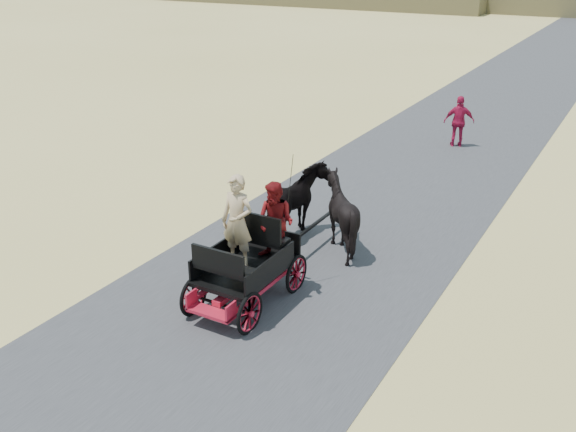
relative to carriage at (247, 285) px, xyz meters
The scene contains 8 objects.
ground 1.00m from the carriage, 77.08° to the right, with size 140.00×140.00×0.00m, color tan.
road 1.00m from the carriage, 77.08° to the right, with size 6.00×140.00×0.01m, color #38383A.
carriage is the anchor object (origin of this frame).
horse_left 3.09m from the carriage, 100.39° to the left, with size 0.91×2.01×1.70m, color black.
horse_right 3.09m from the carriage, 79.61° to the left, with size 1.37×1.54×1.70m, color black.
driver_man 1.28m from the carriage, 165.96° to the left, with size 0.66×0.43×1.80m, color tan.
passenger_woman 1.33m from the carriage, 63.43° to the left, with size 0.77×0.60×1.58m, color #660C0F.
pedestrian 12.25m from the carriage, 87.35° to the left, with size 1.01×0.42×1.73m, color maroon.
Camera 1 is at (5.84, -8.06, 6.38)m, focal length 40.00 mm.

